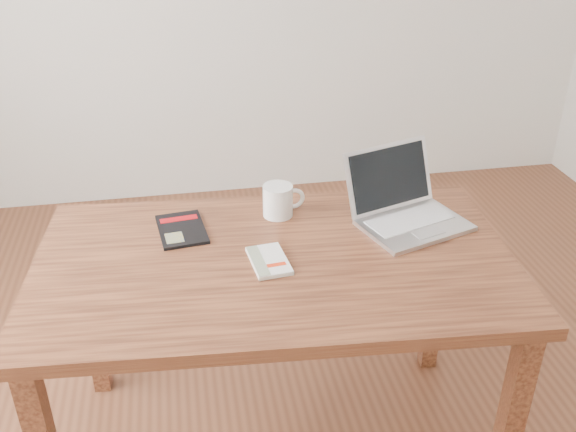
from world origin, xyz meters
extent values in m
cube|color=brown|center=(-0.16, 0.05, 0.73)|extent=(1.43, 0.88, 0.04)
cube|color=brown|center=(0.44, -0.33, 0.35)|extent=(0.06, 0.06, 0.71)
cube|color=brown|center=(-0.76, 0.43, 0.35)|extent=(0.06, 0.06, 0.71)
cube|color=brown|center=(0.49, 0.33, 0.35)|extent=(0.06, 0.06, 0.71)
cube|color=beige|center=(-0.18, 0.02, 0.76)|extent=(0.12, 0.17, 0.01)
cube|color=white|center=(-0.18, 0.02, 0.76)|extent=(0.12, 0.17, 0.01)
cube|color=gray|center=(-0.21, 0.02, 0.76)|extent=(0.05, 0.16, 0.00)
cube|color=red|center=(-0.17, -0.01, 0.76)|extent=(0.06, 0.02, 0.00)
cube|color=black|center=(-0.42, 0.25, 0.76)|extent=(0.16, 0.22, 0.01)
cube|color=#AC0C11|center=(-0.43, 0.31, 0.76)|extent=(0.12, 0.04, 0.00)
cube|color=gray|center=(-0.44, 0.19, 0.76)|extent=(0.06, 0.07, 0.00)
cube|color=silver|center=(0.29, 0.14, 0.76)|extent=(0.37, 0.31, 0.01)
cube|color=silver|center=(0.29, 0.17, 0.77)|extent=(0.29, 0.19, 0.00)
cube|color=#BCBCC1|center=(0.31, 0.08, 0.77)|extent=(0.10, 0.08, 0.00)
cube|color=silver|center=(0.25, 0.28, 0.86)|extent=(0.32, 0.17, 0.20)
cube|color=black|center=(0.25, 0.28, 0.86)|extent=(0.29, 0.15, 0.17)
cylinder|color=white|center=(-0.11, 0.30, 0.80)|extent=(0.10, 0.10, 0.10)
cylinder|color=black|center=(-0.11, 0.30, 0.85)|extent=(0.08, 0.08, 0.01)
torus|color=white|center=(-0.06, 0.30, 0.80)|extent=(0.07, 0.02, 0.07)
camera|label=1|loc=(-0.40, -1.48, 1.75)|focal=40.00mm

